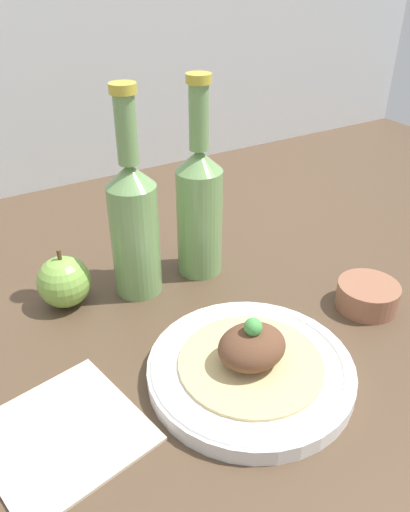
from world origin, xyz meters
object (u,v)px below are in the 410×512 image
object	(u,v)px
plate	(250,369)
dipping_bowl	(367,296)
apple	(64,281)
plated_food	(252,351)
cider_bottle_left	(134,223)
cider_bottle_right	(199,206)

from	to	relation	value
plate	dipping_bowl	size ratio (longest dim) A/B	2.83
apple	plated_food	bearing A→B (deg)	-61.17
plate	cider_bottle_left	size ratio (longest dim) A/B	0.81
plated_food	apple	distance (cm)	28.16
plate	plated_food	size ratio (longest dim) A/B	1.43
plate	apple	size ratio (longest dim) A/B	2.73
cider_bottle_right	plated_food	bearing A→B (deg)	-106.31
cider_bottle_left	cider_bottle_right	world-z (taller)	same
cider_bottle_right	dipping_bowl	xyz separation A→B (cm)	(14.81, -19.94, -8.96)
apple	dipping_bowl	distance (cm)	41.35
cider_bottle_left	apple	distance (cm)	12.46
plate	cider_bottle_right	distance (cm)	25.50
cider_bottle_left	apple	bearing A→B (deg)	168.98
cider_bottle_right	apple	bearing A→B (deg)	174.49
cider_bottle_left	plated_food	bearing A→B (deg)	-81.12
apple	plate	bearing A→B (deg)	-61.17
plate	apple	distance (cm)	28.25
cider_bottle_left	plate	bearing A→B (deg)	-81.12
plate	dipping_bowl	bearing A→B (deg)	7.36
plated_food	cider_bottle_left	bearing A→B (deg)	98.88
plated_food	dipping_bowl	distance (cm)	21.74
plated_food	cider_bottle_right	distance (cm)	24.64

